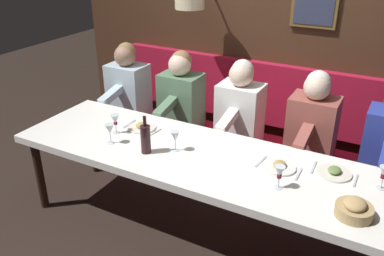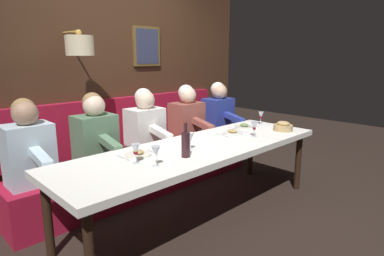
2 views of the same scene
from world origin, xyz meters
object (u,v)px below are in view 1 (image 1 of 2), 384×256
dining_table (195,160)px  wine_bottle (146,139)px  wine_glass_4 (115,120)px  diner_farthest (127,83)px  diner_near (313,119)px  bread_bowl (354,209)px  wine_glass_2 (110,130)px  diner_far (181,93)px  wine_glass_3 (384,173)px  wine_glass_0 (280,173)px  diner_middle (240,105)px  wine_glass_1 (175,137)px

dining_table → wine_bottle: size_ratio=9.71×
wine_glass_4 → diner_farthest: bearing=31.2°
wine_bottle → diner_near: bearing=-43.9°
bread_bowl → wine_glass_2: bearing=88.5°
wine_glass_2 → bread_bowl: bearing=-91.5°
diner_far → wine_glass_3: bearing=-110.4°
diner_far → wine_glass_0: size_ratio=4.82×
diner_middle → diner_farthest: size_ratio=1.00×
wine_glass_3 → diner_far: bearing=69.6°
wine_bottle → bread_bowl: size_ratio=1.36×
diner_near → wine_glass_0: 1.03m
wine_glass_0 → wine_glass_3: bearing=-62.0°
diner_middle → diner_near: bearing=-90.0°
diner_far → wine_glass_3: diner_far is taller
bread_bowl → dining_table: bearing=79.4°
diner_farthest → wine_glass_3: 2.67m
dining_table → diner_far: size_ratio=3.68×
dining_table → wine_glass_3: wine_glass_3 is taller
diner_near → diner_far: 1.30m
wine_glass_3 → diner_farthest: bearing=74.5°
diner_near → wine_glass_2: bearing=128.3°
wine_glass_2 → bread_bowl: 1.85m
diner_farthest → wine_glass_4: bearing=-148.8°
dining_table → wine_glass_0: size_ratio=17.75×
diner_near → wine_glass_1: diner_near is taller
wine_glass_2 → wine_glass_3: same height
diner_farthest → wine_glass_1: (-0.91, -1.13, 0.04)m
bread_bowl → wine_glass_4: bearing=83.6°
bread_bowl → diner_middle: bearing=47.0°
diner_far → bread_bowl: size_ratio=3.60×
dining_table → wine_glass_1: bearing=102.0°
diner_far → wine_glass_2: bearing=178.0°
diner_farthest → wine_glass_0: (-1.03, -1.98, 0.04)m
wine_glass_1 → dining_table: bearing=-78.0°
diner_farthest → wine_glass_2: diner_farthest is taller
dining_table → wine_glass_0: bearing=-102.0°
wine_bottle → bread_bowl: wine_bottle is taller
wine_glass_2 → wine_glass_4: (0.17, 0.08, -0.00)m
wine_glass_2 → wine_glass_3: 1.99m
diner_near → diner_middle: (0.00, 0.67, 0.00)m
wine_glass_3 → wine_glass_2: bearing=99.8°
wine_glass_1 → wine_bottle: bearing=125.4°
dining_table → diner_farthest: size_ratio=3.68×
wine_glass_4 → wine_bottle: 0.44m
wine_bottle → dining_table: bearing=-64.2°
wine_glass_1 → wine_glass_3: bearing=-82.1°
wine_bottle → wine_glass_3: bearing=-78.6°
wine_glass_2 → diner_middle: bearing=-32.2°
diner_far → diner_farthest: same height
dining_table → wine_glass_4: bearing=90.4°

